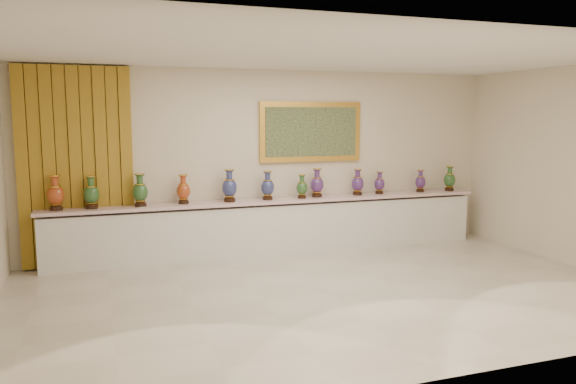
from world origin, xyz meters
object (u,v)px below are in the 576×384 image
at_px(counter, 275,227).
at_px(vase_2, 140,192).
at_px(vase_1, 91,194).
at_px(vase_0, 56,195).

bearing_deg(counter, vase_2, -178.69).
height_order(vase_1, vase_2, vase_2).
xyz_separation_m(counter, vase_2, (-2.14, -0.05, 0.69)).
distance_m(counter, vase_1, 2.92).
bearing_deg(vase_1, counter, 0.31).
relative_size(counter, vase_1, 15.06).
relative_size(counter, vase_2, 14.61).
height_order(vase_0, vase_2, vase_0).
bearing_deg(vase_2, counter, 1.31).
distance_m(vase_0, vase_2, 1.18).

